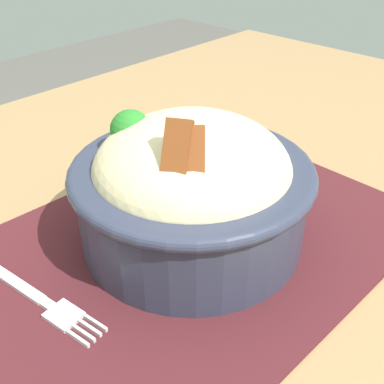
% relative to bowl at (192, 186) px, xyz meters
% --- Properties ---
extents(table, '(1.30, 0.89, 0.76)m').
position_rel_bowl_xyz_m(table, '(-0.01, 0.01, -0.13)').
color(table, '#99754C').
rests_on(table, ground_plane).
extents(placemat, '(0.48, 0.32, 0.00)m').
position_rel_bowl_xyz_m(placemat, '(0.03, 0.00, -0.06)').
color(placemat, '#47191E').
rests_on(placemat, table).
extents(bowl, '(0.23, 0.23, 0.14)m').
position_rel_bowl_xyz_m(bowl, '(0.00, 0.00, 0.00)').
color(bowl, '#2D3347').
rests_on(bowl, placemat).
extents(fork, '(0.03, 0.13, 0.00)m').
position_rel_bowl_xyz_m(fork, '(0.14, -0.02, -0.05)').
color(fork, silver).
rests_on(fork, placemat).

